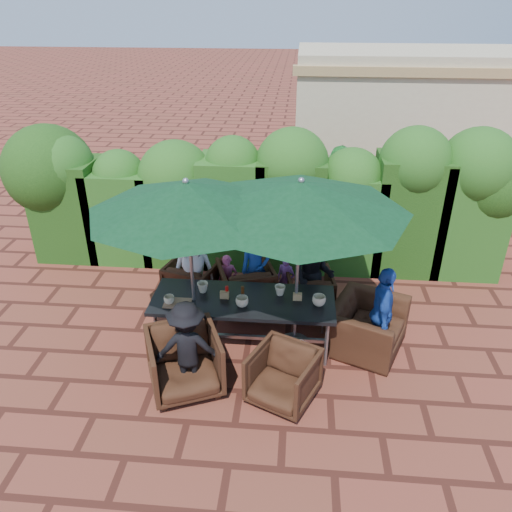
# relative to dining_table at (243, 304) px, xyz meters

# --- Properties ---
(ground) EXTENTS (80.00, 80.00, 0.00)m
(ground) POSITION_rel_dining_table_xyz_m (0.06, 0.17, -0.68)
(ground) COLOR brown
(ground) RESTS_ON ground
(dining_table) EXTENTS (2.46, 0.90, 0.75)m
(dining_table) POSITION_rel_dining_table_xyz_m (0.00, 0.00, 0.00)
(dining_table) COLOR black
(dining_table) RESTS_ON ground
(umbrella_left) EXTENTS (2.48, 2.48, 2.46)m
(umbrella_left) POSITION_rel_dining_table_xyz_m (-0.65, -0.08, 1.54)
(umbrella_left) COLOR gray
(umbrella_left) RESTS_ON ground
(umbrella_right) EXTENTS (2.73, 2.73, 2.46)m
(umbrella_right) POSITION_rel_dining_table_xyz_m (0.71, 0.07, 1.54)
(umbrella_right) COLOR gray
(umbrella_right) RESTS_ON ground
(chair_far_left) EXTENTS (0.91, 0.88, 0.77)m
(chair_far_left) POSITION_rel_dining_table_xyz_m (-0.91, 1.06, -0.29)
(chair_far_left) COLOR black
(chair_far_left) RESTS_ON ground
(chair_far_mid) EXTENTS (1.00, 0.97, 0.82)m
(chair_far_mid) POSITION_rel_dining_table_xyz_m (-0.07, 0.95, -0.26)
(chair_far_mid) COLOR black
(chair_far_mid) RESTS_ON ground
(chair_far_right) EXTENTS (0.79, 0.75, 0.71)m
(chair_far_right) POSITION_rel_dining_table_xyz_m (0.91, 0.97, -0.32)
(chair_far_right) COLOR black
(chair_far_right) RESTS_ON ground
(chair_near_left) EXTENTS (1.09, 1.06, 0.87)m
(chair_near_left) POSITION_rel_dining_table_xyz_m (-0.62, -0.92, -0.24)
(chair_near_left) COLOR black
(chair_near_left) RESTS_ON ground
(chair_near_right) EXTENTS (0.95, 0.92, 0.75)m
(chair_near_right) POSITION_rel_dining_table_xyz_m (0.59, -1.02, -0.30)
(chair_near_right) COLOR black
(chair_near_right) RESTS_ON ground
(chair_end_right) EXTENTS (1.03, 1.23, 0.91)m
(chair_end_right) POSITION_rel_dining_table_xyz_m (1.69, 0.09, -0.22)
(chair_end_right) COLOR black
(chair_end_right) RESTS_ON ground
(adult_far_left) EXTENTS (0.66, 0.43, 1.27)m
(adult_far_left) POSITION_rel_dining_table_xyz_m (-0.86, 0.91, -0.04)
(adult_far_left) COLOR silver
(adult_far_left) RESTS_ON ground
(adult_far_mid) EXTENTS (0.58, 0.53, 1.30)m
(adult_far_mid) POSITION_rel_dining_table_xyz_m (0.08, 1.01, -0.03)
(adult_far_mid) COLOR #1E45A3
(adult_far_mid) RESTS_ON ground
(adult_far_right) EXTENTS (0.71, 0.51, 1.35)m
(adult_far_right) POSITION_rel_dining_table_xyz_m (0.95, 0.85, -0.00)
(adult_far_right) COLOR black
(adult_far_right) RESTS_ON ground
(adult_near_left) EXTENTS (0.83, 0.45, 1.23)m
(adult_near_left) POSITION_rel_dining_table_xyz_m (-0.57, -0.92, -0.06)
(adult_near_left) COLOR black
(adult_near_left) RESTS_ON ground
(adult_end_right) EXTENTS (0.43, 0.80, 1.33)m
(adult_end_right) POSITION_rel_dining_table_xyz_m (1.85, -0.05, -0.01)
(adult_end_right) COLOR #1E45A3
(adult_end_right) RESTS_ON ground
(child_left) EXTENTS (0.33, 0.29, 0.84)m
(child_left) POSITION_rel_dining_table_xyz_m (-0.36, 1.01, -0.25)
(child_left) COLOR #E5508D
(child_left) RESTS_ON ground
(child_right) EXTENTS (0.39, 0.36, 0.86)m
(child_right) POSITION_rel_dining_table_xyz_m (0.54, 1.05, -0.25)
(child_right) COLOR #A854B6
(child_right) RESTS_ON ground
(pedestrian_a) EXTENTS (1.65, 0.80, 1.70)m
(pedestrian_a) POSITION_rel_dining_table_xyz_m (1.51, 4.28, 0.17)
(pedestrian_a) COLOR green
(pedestrian_a) RESTS_ON ground
(pedestrian_b) EXTENTS (0.91, 0.69, 1.68)m
(pedestrian_b) POSITION_rel_dining_table_xyz_m (2.75, 4.47, 0.16)
(pedestrian_b) COLOR #E5508D
(pedestrian_b) RESTS_ON ground
(pedestrian_c) EXTENTS (1.22, 0.92, 1.73)m
(pedestrian_c) POSITION_rel_dining_table_xyz_m (3.28, 4.38, 0.19)
(pedestrian_c) COLOR #98969E
(pedestrian_c) RESTS_ON ground
(cup_a) EXTENTS (0.14, 0.14, 0.11)m
(cup_a) POSITION_rel_dining_table_xyz_m (-0.96, -0.19, 0.13)
(cup_a) COLOR beige
(cup_a) RESTS_ON dining_table
(cup_b) EXTENTS (0.15, 0.15, 0.14)m
(cup_b) POSITION_rel_dining_table_xyz_m (-0.57, 0.13, 0.15)
(cup_b) COLOR beige
(cup_b) RESTS_ON dining_table
(cup_c) EXTENTS (0.17, 0.17, 0.14)m
(cup_c) POSITION_rel_dining_table_xyz_m (0.01, -0.17, 0.14)
(cup_c) COLOR beige
(cup_c) RESTS_ON dining_table
(cup_d) EXTENTS (0.15, 0.15, 0.14)m
(cup_d) POSITION_rel_dining_table_xyz_m (0.49, 0.15, 0.14)
(cup_d) COLOR beige
(cup_d) RESTS_ON dining_table
(cup_e) EXTENTS (0.18, 0.18, 0.14)m
(cup_e) POSITION_rel_dining_table_xyz_m (1.01, -0.06, 0.14)
(cup_e) COLOR beige
(cup_e) RESTS_ON dining_table
(ketchup_bottle) EXTENTS (0.04, 0.04, 0.17)m
(ketchup_bottle) POSITION_rel_dining_table_xyz_m (-0.22, 0.03, 0.16)
(ketchup_bottle) COLOR #B20C0A
(ketchup_bottle) RESTS_ON dining_table
(sauce_bottle) EXTENTS (0.04, 0.04, 0.17)m
(sauce_bottle) POSITION_rel_dining_table_xyz_m (-0.01, 0.04, 0.16)
(sauce_bottle) COLOR #4C230C
(sauce_bottle) RESTS_ON dining_table
(serving_tray) EXTENTS (0.35, 0.25, 0.02)m
(serving_tray) POSITION_rel_dining_table_xyz_m (-0.85, -0.19, 0.08)
(serving_tray) COLOR #8C6243
(serving_tray) RESTS_ON dining_table
(number_block_left) EXTENTS (0.12, 0.06, 0.10)m
(number_block_left) POSITION_rel_dining_table_xyz_m (-0.25, 0.00, 0.12)
(number_block_left) COLOR tan
(number_block_left) RESTS_ON dining_table
(number_block_right) EXTENTS (0.12, 0.06, 0.10)m
(number_block_right) POSITION_rel_dining_table_xyz_m (0.73, 0.05, 0.12)
(number_block_right) COLOR tan
(number_block_right) RESTS_ON dining_table
(hedge_wall) EXTENTS (9.10, 1.60, 2.54)m
(hedge_wall) POSITION_rel_dining_table_xyz_m (0.07, 2.49, 0.67)
(hedge_wall) COLOR #12330E
(hedge_wall) RESTS_ON ground
(building) EXTENTS (6.20, 3.08, 3.20)m
(building) POSITION_rel_dining_table_xyz_m (3.56, 7.16, 0.93)
(building) COLOR beige
(building) RESTS_ON ground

